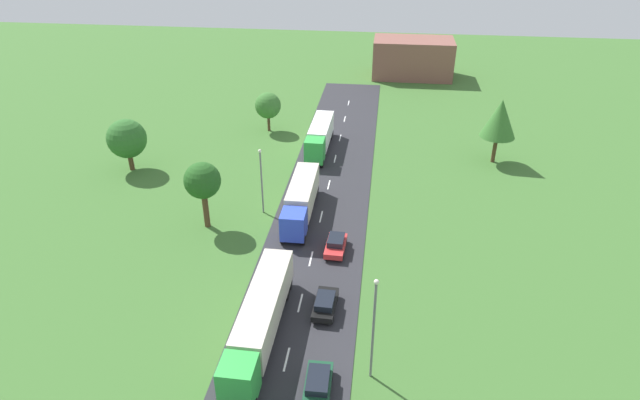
# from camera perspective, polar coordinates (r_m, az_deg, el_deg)

# --- Properties ---
(road) EXTENTS (10.00, 140.00, 0.06)m
(road) POSITION_cam_1_polar(r_m,az_deg,el_deg) (41.23, -3.86, -17.68)
(road) COLOR #2B2B30
(road) RESTS_ON ground
(lane_marking_centre) EXTENTS (0.16, 124.81, 0.01)m
(lane_marking_centre) POSITION_cam_1_polar(r_m,az_deg,el_deg) (39.76, -4.49, -19.95)
(lane_marking_centre) COLOR white
(lane_marking_centre) RESTS_ON road
(truck_second) EXTENTS (2.64, 14.64, 3.54)m
(truck_second) POSITION_cam_1_polar(r_m,az_deg,el_deg) (42.32, -6.39, -12.38)
(truck_second) COLOR green
(truck_second) RESTS_ON road
(truck_third) EXTENTS (2.56, 12.16, 3.54)m
(truck_third) POSITION_cam_1_polar(r_m,az_deg,el_deg) (57.54, -2.03, 0.15)
(truck_third) COLOR blue
(truck_third) RESTS_ON road
(truck_fourth) EXTENTS (2.60, 11.96, 3.52)m
(truck_fourth) POSITION_cam_1_polar(r_m,az_deg,el_deg) (73.21, -0.02, 6.85)
(truck_fourth) COLOR green
(truck_fourth) RESTS_ON road
(car_third) EXTENTS (1.92, 4.52, 1.45)m
(car_third) POSITION_cam_1_polar(r_m,az_deg,el_deg) (39.15, -0.24, -19.17)
(car_third) COLOR #19472D
(car_third) RESTS_ON road
(car_fourth) EXTENTS (1.91, 4.11, 1.44)m
(car_fourth) POSITION_cam_1_polar(r_m,az_deg,el_deg) (45.35, 0.56, -10.95)
(car_fourth) COLOR black
(car_fourth) RESTS_ON road
(car_fifth) EXTENTS (1.97, 4.02, 1.48)m
(car_fifth) POSITION_cam_1_polar(r_m,az_deg,el_deg) (52.32, 1.69, -4.74)
(car_fifth) COLOR red
(car_fifth) RESTS_ON road
(lamppost_second) EXTENTS (0.36, 0.36, 8.72)m
(lamppost_second) POSITION_cam_1_polar(r_m,az_deg,el_deg) (37.64, 5.72, -13.10)
(lamppost_second) COLOR slate
(lamppost_second) RESTS_ON ground
(lamppost_third) EXTENTS (0.36, 0.36, 7.57)m
(lamppost_third) POSITION_cam_1_polar(r_m,az_deg,el_deg) (57.37, -6.24, 2.35)
(lamppost_third) COLOR slate
(lamppost_third) RESTS_ON ground
(tree_oak) EXTENTS (3.79, 3.79, 5.81)m
(tree_oak) POSITION_cam_1_polar(r_m,az_deg,el_deg) (79.55, -5.56, 9.96)
(tree_oak) COLOR #513823
(tree_oak) RESTS_ON ground
(tree_birch) EXTENTS (3.76, 3.76, 7.28)m
(tree_birch) POSITION_cam_1_polar(r_m,az_deg,el_deg) (55.34, -12.39, 1.96)
(tree_birch) COLOR #513823
(tree_birch) RESTS_ON ground
(tree_pine) EXTENTS (4.46, 4.46, 8.48)m
(tree_pine) POSITION_cam_1_polar(r_m,az_deg,el_deg) (71.96, 18.57, 8.21)
(tree_pine) COLOR #513823
(tree_pine) RESTS_ON ground
(tree_elm) EXTENTS (4.87, 4.87, 6.67)m
(tree_elm) POSITION_cam_1_polar(r_m,az_deg,el_deg) (71.01, -19.86, 6.15)
(tree_elm) COLOR #513823
(tree_elm) RESTS_ON ground
(distant_building) EXTENTS (14.99, 8.86, 7.10)m
(distant_building) POSITION_cam_1_polar(r_m,az_deg,el_deg) (107.59, 9.82, 14.65)
(distant_building) COLOR brown
(distant_building) RESTS_ON ground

